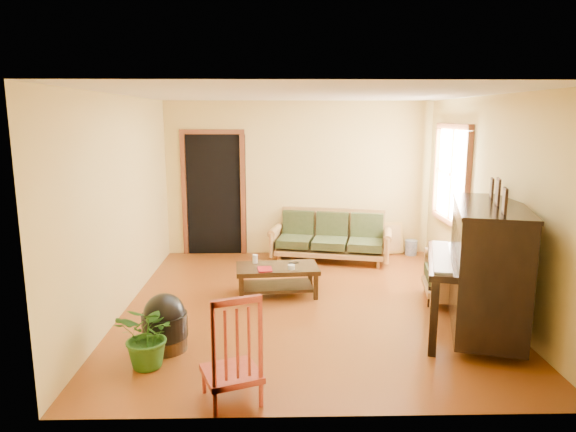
{
  "coord_description": "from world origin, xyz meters",
  "views": [
    {
      "loc": [
        -0.37,
        -6.19,
        2.35
      ],
      "look_at": [
        -0.23,
        0.2,
        1.1
      ],
      "focal_mm": 32.0,
      "sensor_mm": 36.0,
      "label": 1
    }
  ],
  "objects_px": {
    "piano": "(486,270)",
    "red_chair": "(231,346)",
    "armchair": "(455,268)",
    "ceramic_crock": "(411,248)",
    "coffee_table": "(277,280)",
    "sofa": "(330,236)",
    "footstool": "(165,329)",
    "potted_plant": "(149,335)"
  },
  "relations": [
    {
      "from": "piano",
      "to": "red_chair",
      "type": "distance_m",
      "value": 2.94
    },
    {
      "from": "armchair",
      "to": "piano",
      "type": "distance_m",
      "value": 1.03
    },
    {
      "from": "red_chair",
      "to": "ceramic_crock",
      "type": "distance_m",
      "value": 5.28
    },
    {
      "from": "armchair",
      "to": "ceramic_crock",
      "type": "xyz_separation_m",
      "value": [
        0.03,
        2.24,
        -0.32
      ]
    },
    {
      "from": "piano",
      "to": "armchair",
      "type": "bearing_deg",
      "value": 104.68
    },
    {
      "from": "coffee_table",
      "to": "armchair",
      "type": "bearing_deg",
      "value": -7.43
    },
    {
      "from": "armchair",
      "to": "ceramic_crock",
      "type": "relative_size",
      "value": 3.45
    },
    {
      "from": "sofa",
      "to": "red_chair",
      "type": "relative_size",
      "value": 2.0
    },
    {
      "from": "footstool",
      "to": "red_chair",
      "type": "bearing_deg",
      "value": -51.79
    },
    {
      "from": "piano",
      "to": "ceramic_crock",
      "type": "bearing_deg",
      "value": 105.12
    },
    {
      "from": "sofa",
      "to": "piano",
      "type": "relative_size",
      "value": 1.18
    },
    {
      "from": "potted_plant",
      "to": "red_chair",
      "type": "bearing_deg",
      "value": -35.57
    },
    {
      "from": "piano",
      "to": "red_chair",
      "type": "height_order",
      "value": "piano"
    },
    {
      "from": "ceramic_crock",
      "to": "potted_plant",
      "type": "distance_m",
      "value": 5.28
    },
    {
      "from": "coffee_table",
      "to": "footstool",
      "type": "distance_m",
      "value": 1.98
    },
    {
      "from": "piano",
      "to": "red_chair",
      "type": "relative_size",
      "value": 1.69
    },
    {
      "from": "footstool",
      "to": "potted_plant",
      "type": "relative_size",
      "value": 0.72
    },
    {
      "from": "sofa",
      "to": "potted_plant",
      "type": "relative_size",
      "value": 2.99
    },
    {
      "from": "red_chair",
      "to": "ceramic_crock",
      "type": "relative_size",
      "value": 3.73
    },
    {
      "from": "armchair",
      "to": "potted_plant",
      "type": "height_order",
      "value": "armchair"
    },
    {
      "from": "sofa",
      "to": "ceramic_crock",
      "type": "relative_size",
      "value": 7.43
    },
    {
      "from": "armchair",
      "to": "piano",
      "type": "height_order",
      "value": "piano"
    },
    {
      "from": "piano",
      "to": "footstool",
      "type": "bearing_deg",
      "value": -158.5
    },
    {
      "from": "ceramic_crock",
      "to": "sofa",
      "type": "bearing_deg",
      "value": -167.03
    },
    {
      "from": "coffee_table",
      "to": "piano",
      "type": "xyz_separation_m",
      "value": [
        2.25,
        -1.29,
        0.52
      ]
    },
    {
      "from": "ceramic_crock",
      "to": "red_chair",
      "type": "bearing_deg",
      "value": -120.69
    },
    {
      "from": "sofa",
      "to": "armchair",
      "type": "height_order",
      "value": "armchair"
    },
    {
      "from": "potted_plant",
      "to": "piano",
      "type": "bearing_deg",
      "value": 11.41
    },
    {
      "from": "piano",
      "to": "ceramic_crock",
      "type": "height_order",
      "value": "piano"
    },
    {
      "from": "coffee_table",
      "to": "armchair",
      "type": "height_order",
      "value": "armchair"
    },
    {
      "from": "coffee_table",
      "to": "piano",
      "type": "distance_m",
      "value": 2.65
    },
    {
      "from": "coffee_table",
      "to": "red_chair",
      "type": "xyz_separation_m",
      "value": [
        -0.38,
        -2.58,
        0.28
      ]
    },
    {
      "from": "coffee_table",
      "to": "armchair",
      "type": "distance_m",
      "value": 2.3
    },
    {
      "from": "sofa",
      "to": "ceramic_crock",
      "type": "distance_m",
      "value": 1.49
    },
    {
      "from": "sofa",
      "to": "coffee_table",
      "type": "xyz_separation_m",
      "value": [
        -0.87,
        -1.62,
        -0.21
      ]
    },
    {
      "from": "armchair",
      "to": "ceramic_crock",
      "type": "bearing_deg",
      "value": 98.75
    },
    {
      "from": "armchair",
      "to": "coffee_table",
      "type": "bearing_deg",
      "value": -177.9
    },
    {
      "from": "armchair",
      "to": "red_chair",
      "type": "xyz_separation_m",
      "value": [
        -2.66,
        -2.28,
        0.04
      ]
    },
    {
      "from": "red_chair",
      "to": "armchair",
      "type": "bearing_deg",
      "value": 19.71
    },
    {
      "from": "armchair",
      "to": "potted_plant",
      "type": "xyz_separation_m",
      "value": [
        -3.48,
        -1.69,
        -0.12
      ]
    },
    {
      "from": "armchair",
      "to": "footstool",
      "type": "distance_m",
      "value": 3.67
    },
    {
      "from": "ceramic_crock",
      "to": "potted_plant",
      "type": "height_order",
      "value": "potted_plant"
    }
  ]
}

